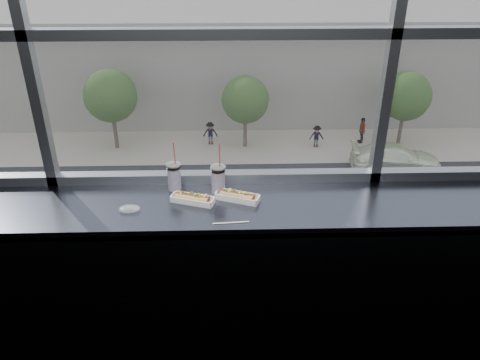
{
  "coord_description": "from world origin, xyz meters",
  "views": [
    {
      "loc": [
        0.08,
        -1.1,
        2.48
      ],
      "look_at": [
        0.15,
        1.23,
        1.25
      ],
      "focal_mm": 35.0,
      "sensor_mm": 36.0,
      "label": 1
    }
  ],
  "objects_px": {
    "loose_straw": "(231,223)",
    "car_near_b": "(111,231)",
    "car_far_c": "(396,154)",
    "pedestrian_d": "(362,128)",
    "pedestrian_b": "(210,131)",
    "tree_right": "(406,96)",
    "hotdog_tray_left": "(193,198)",
    "hotdog_tray_right": "(237,196)",
    "wrapper": "(129,209)",
    "car_near_c": "(222,229)",
    "car_near_d": "(357,226)",
    "soda_cup_right": "(218,178)",
    "tree_left": "(110,96)",
    "tree_center": "(245,100)",
    "pedestrian_c": "(317,134)",
    "soda_cup_left": "(174,175)"
  },
  "relations": [
    {
      "from": "pedestrian_b",
      "to": "tree_right",
      "type": "relative_size",
      "value": 0.37
    },
    {
      "from": "soda_cup_right",
      "to": "pedestrian_c",
      "type": "bearing_deg",
      "value": 77.25
    },
    {
      "from": "pedestrian_c",
      "to": "soda_cup_right",
      "type": "bearing_deg",
      "value": -102.75
    },
    {
      "from": "car_near_c",
      "to": "pedestrian_b",
      "type": "distance_m",
      "value": 12.48
    },
    {
      "from": "wrapper",
      "to": "car_near_c",
      "type": "distance_m",
      "value": 19.76
    },
    {
      "from": "tree_center",
      "to": "loose_straw",
      "type": "bearing_deg",
      "value": -92.43
    },
    {
      "from": "wrapper",
      "to": "pedestrian_c",
      "type": "relative_size",
      "value": 0.06
    },
    {
      "from": "hotdog_tray_left",
      "to": "tree_right",
      "type": "height_order",
      "value": "hotdog_tray_left"
    },
    {
      "from": "wrapper",
      "to": "car_near_d",
      "type": "xyz_separation_m",
      "value": [
        6.71,
        16.34,
        -11.04
      ]
    },
    {
      "from": "soda_cup_right",
      "to": "loose_straw",
      "type": "height_order",
      "value": "soda_cup_right"
    },
    {
      "from": "car_near_b",
      "to": "car_near_d",
      "type": "distance_m",
      "value": 11.77
    },
    {
      "from": "car_near_d",
      "to": "tree_center",
      "type": "distance_m",
      "value": 13.19
    },
    {
      "from": "soda_cup_left",
      "to": "car_near_c",
      "type": "bearing_deg",
      "value": 90.06
    },
    {
      "from": "soda_cup_right",
      "to": "car_near_c",
      "type": "relative_size",
      "value": 0.06
    },
    {
      "from": "pedestrian_c",
      "to": "car_near_b",
      "type": "bearing_deg",
      "value": -135.33
    },
    {
      "from": "car_far_c",
      "to": "car_near_d",
      "type": "height_order",
      "value": "car_far_c"
    },
    {
      "from": "car_near_c",
      "to": "pedestrian_d",
      "type": "height_order",
      "value": "pedestrian_d"
    },
    {
      "from": "hotdog_tray_left",
      "to": "hotdog_tray_right",
      "type": "relative_size",
      "value": 0.98
    },
    {
      "from": "hotdog_tray_left",
      "to": "pedestrian_b",
      "type": "bearing_deg",
      "value": 110.54
    },
    {
      "from": "soda_cup_left",
      "to": "pedestrian_c",
      "type": "height_order",
      "value": "soda_cup_left"
    },
    {
      "from": "hotdog_tray_right",
      "to": "wrapper",
      "type": "distance_m",
      "value": 0.62
    },
    {
      "from": "loose_straw",
      "to": "car_near_c",
      "type": "relative_size",
      "value": 0.03
    },
    {
      "from": "hotdog_tray_left",
      "to": "hotdog_tray_right",
      "type": "xyz_separation_m",
      "value": [
        0.26,
        0.02,
        0.0
      ]
    },
    {
      "from": "pedestrian_b",
      "to": "car_near_c",
      "type": "bearing_deg",
      "value": -85.87
    },
    {
      "from": "pedestrian_b",
      "to": "car_near_d",
      "type": "bearing_deg",
      "value": -59.28
    },
    {
      "from": "soda_cup_right",
      "to": "pedestrian_c",
      "type": "distance_m",
      "value": 30.69
    },
    {
      "from": "car_near_b",
      "to": "car_near_c",
      "type": "height_order",
      "value": "car_near_c"
    },
    {
      "from": "car_near_c",
      "to": "car_near_d",
      "type": "distance_m",
      "value": 6.5
    },
    {
      "from": "pedestrian_d",
      "to": "tree_right",
      "type": "distance_m",
      "value": 3.6
    },
    {
      "from": "pedestrian_c",
      "to": "tree_left",
      "type": "height_order",
      "value": "tree_left"
    },
    {
      "from": "loose_straw",
      "to": "car_near_b",
      "type": "distance_m",
      "value": 20.66
    },
    {
      "from": "tree_left",
      "to": "tree_center",
      "type": "bearing_deg",
      "value": 0.0
    },
    {
      "from": "pedestrian_b",
      "to": "tree_right",
      "type": "height_order",
      "value": "tree_right"
    },
    {
      "from": "soda_cup_right",
      "to": "pedestrian_d",
      "type": "relative_size",
      "value": 0.15
    },
    {
      "from": "car_near_d",
      "to": "pedestrian_c",
      "type": "relative_size",
      "value": 3.18
    },
    {
      "from": "hotdog_tray_right",
      "to": "pedestrian_b",
      "type": "height_order",
      "value": "hotdog_tray_right"
    },
    {
      "from": "wrapper",
      "to": "tree_right",
      "type": "relative_size",
      "value": 0.02
    },
    {
      "from": "car_far_c",
      "to": "pedestrian_d",
      "type": "distance_m",
      "value": 4.55
    },
    {
      "from": "tree_left",
      "to": "tree_right",
      "type": "distance_m",
      "value": 20.08
    },
    {
      "from": "hotdog_tray_right",
      "to": "tree_left",
      "type": "height_order",
      "value": "hotdog_tray_right"
    },
    {
      "from": "soda_cup_right",
      "to": "tree_center",
      "type": "relative_size",
      "value": 0.06
    },
    {
      "from": "loose_straw",
      "to": "car_near_d",
      "type": "xyz_separation_m",
      "value": [
        6.15,
        16.49,
        -11.03
      ]
    },
    {
      "from": "tree_left",
      "to": "wrapper",
      "type": "bearing_deg",
      "value": -75.57
    },
    {
      "from": "wrapper",
      "to": "car_near_c",
      "type": "height_order",
      "value": "wrapper"
    },
    {
      "from": "hotdog_tray_right",
      "to": "loose_straw",
      "type": "distance_m",
      "value": 0.25
    },
    {
      "from": "car_near_b",
      "to": "car_near_d",
      "type": "xyz_separation_m",
      "value": [
        11.77,
        0.0,
        0.07
      ]
    },
    {
      "from": "car_near_b",
      "to": "car_far_c",
      "type": "bearing_deg",
      "value": -71.75
    },
    {
      "from": "hotdog_tray_left",
      "to": "soda_cup_left",
      "type": "relative_size",
      "value": 0.83
    },
    {
      "from": "car_near_c",
      "to": "car_near_d",
      "type": "height_order",
      "value": "car_near_d"
    },
    {
      "from": "loose_straw",
      "to": "tree_center",
      "type": "bearing_deg",
      "value": 83.25
    }
  ]
}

